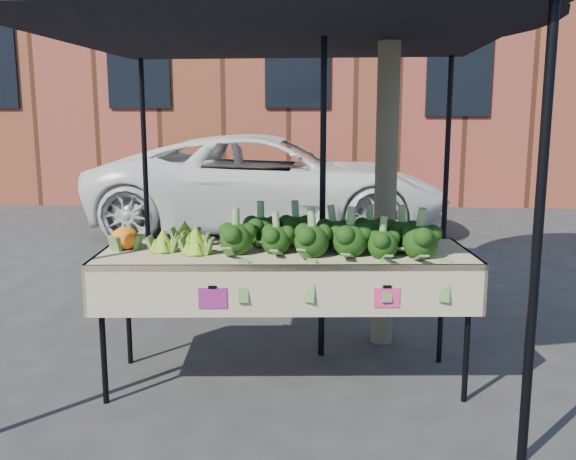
# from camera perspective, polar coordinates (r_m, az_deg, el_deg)

# --- Properties ---
(ground) EXTENTS (90.00, 90.00, 0.00)m
(ground) POSITION_cam_1_polar(r_m,az_deg,el_deg) (4.27, -1.01, -14.05)
(ground) COLOR #28282A
(table) EXTENTS (2.47, 1.04, 0.90)m
(table) POSITION_cam_1_polar(r_m,az_deg,el_deg) (4.20, -0.26, -7.89)
(table) COLOR #C1AD8C
(table) RESTS_ON ground
(canopy) EXTENTS (3.16, 3.16, 2.74)m
(canopy) POSITION_cam_1_polar(r_m,az_deg,el_deg) (4.59, -1.17, 5.42)
(canopy) COLOR black
(canopy) RESTS_ON ground
(broccoli_heap) EXTENTS (1.37, 0.57, 0.26)m
(broccoli_heap) POSITION_cam_1_polar(r_m,az_deg,el_deg) (4.06, 3.63, -0.06)
(broccoli_heap) COLOR black
(broccoli_heap) RESTS_ON table
(romanesco_cluster) EXTENTS (0.43, 0.57, 0.20)m
(romanesco_cluster) POSITION_cam_1_polar(r_m,az_deg,el_deg) (4.21, -9.26, -0.23)
(romanesco_cluster) COLOR #86BB2B
(romanesco_cluster) RESTS_ON table
(cauliflower_pair) EXTENTS (0.20, 0.20, 0.18)m
(cauliflower_pair) POSITION_cam_1_polar(r_m,az_deg,el_deg) (4.25, -14.57, -0.48)
(cauliflower_pair) COLOR orange
(cauliflower_pair) RESTS_ON table
(vehicle) EXTENTS (1.58, 2.51, 5.34)m
(vehicle) POSITION_cam_1_polar(r_m,az_deg,el_deg) (9.57, -1.70, 15.78)
(vehicle) COLOR white
(vehicle) RESTS_ON ground
(street_tree) EXTENTS (2.47, 2.47, 4.87)m
(street_tree) POSITION_cam_1_polar(r_m,az_deg,el_deg) (4.85, 9.28, 18.16)
(street_tree) COLOR #1E4C14
(street_tree) RESTS_ON ground
(building_left) EXTENTS (12.00, 8.00, 9.00)m
(building_left) POSITION_cam_1_polar(r_m,az_deg,el_deg) (16.99, -14.19, 19.33)
(building_left) COLOR brown
(building_left) RESTS_ON ground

